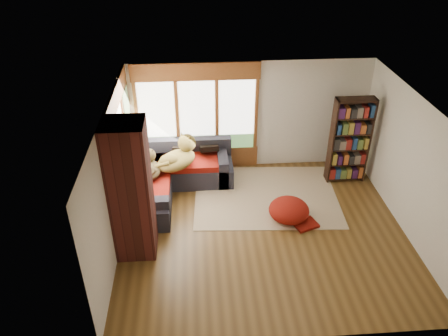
# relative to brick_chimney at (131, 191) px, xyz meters

# --- Properties ---
(floor) EXTENTS (5.50, 5.50, 0.00)m
(floor) POSITION_rel_brick_chimney_xyz_m (2.40, 0.35, -1.30)
(floor) COLOR #513616
(floor) RESTS_ON ground
(ceiling) EXTENTS (5.50, 5.50, 0.00)m
(ceiling) POSITION_rel_brick_chimney_xyz_m (2.40, 0.35, 1.30)
(ceiling) COLOR white
(wall_back) EXTENTS (5.50, 0.04, 2.60)m
(wall_back) POSITION_rel_brick_chimney_xyz_m (2.40, 2.85, 0.00)
(wall_back) COLOR silver
(wall_back) RESTS_ON ground
(wall_front) EXTENTS (5.50, 0.04, 2.60)m
(wall_front) POSITION_rel_brick_chimney_xyz_m (2.40, -2.15, 0.00)
(wall_front) COLOR silver
(wall_front) RESTS_ON ground
(wall_left) EXTENTS (0.04, 5.00, 2.60)m
(wall_left) POSITION_rel_brick_chimney_xyz_m (-0.35, 0.35, 0.00)
(wall_left) COLOR silver
(wall_left) RESTS_ON ground
(wall_right) EXTENTS (0.04, 5.00, 2.60)m
(wall_right) POSITION_rel_brick_chimney_xyz_m (5.15, 0.35, 0.00)
(wall_right) COLOR silver
(wall_right) RESTS_ON ground
(windows_back) EXTENTS (2.82, 0.10, 1.90)m
(windows_back) POSITION_rel_brick_chimney_xyz_m (1.20, 2.82, 0.05)
(windows_back) COLOR brown
(windows_back) RESTS_ON wall_back
(windows_left) EXTENTS (0.10, 2.62, 1.90)m
(windows_left) POSITION_rel_brick_chimney_xyz_m (-0.32, 1.55, 0.05)
(windows_left) COLOR brown
(windows_left) RESTS_ON wall_left
(roller_blind) EXTENTS (0.03, 0.72, 0.90)m
(roller_blind) POSITION_rel_brick_chimney_xyz_m (-0.29, 2.38, 0.45)
(roller_blind) COLOR #6E8C5D
(roller_blind) RESTS_ON wall_left
(brick_chimney) EXTENTS (0.70, 0.70, 2.60)m
(brick_chimney) POSITION_rel_brick_chimney_xyz_m (0.00, 0.00, 0.00)
(brick_chimney) COLOR #471914
(brick_chimney) RESTS_ON ground
(sectional_sofa) EXTENTS (2.20, 2.20, 0.80)m
(sectional_sofa) POSITION_rel_brick_chimney_xyz_m (0.45, 2.05, -1.00)
(sectional_sofa) COLOR black
(sectional_sofa) RESTS_ON ground
(area_rug) EXTENTS (3.22, 2.54, 0.01)m
(area_rug) POSITION_rel_brick_chimney_xyz_m (2.63, 1.50, -1.29)
(area_rug) COLOR beige
(area_rug) RESTS_ON ground
(bookshelf) EXTENTS (0.86, 0.29, 2.01)m
(bookshelf) POSITION_rel_brick_chimney_xyz_m (4.54, 2.04, -0.29)
(bookshelf) COLOR black
(bookshelf) RESTS_ON ground
(pouf) EXTENTS (0.92, 0.92, 0.44)m
(pouf) POSITION_rel_brick_chimney_xyz_m (2.97, 0.67, -1.07)
(pouf) COLOR maroon
(pouf) RESTS_ON area_rug
(dog_tan) EXTENTS (1.12, 1.14, 0.56)m
(dog_tan) POSITION_rel_brick_chimney_xyz_m (0.77, 1.94, -0.48)
(dog_tan) COLOR olive
(dog_tan) RESTS_ON sectional_sofa
(dog_brindle) EXTENTS (0.51, 0.78, 0.41)m
(dog_brindle) POSITION_rel_brick_chimney_xyz_m (0.16, 1.66, -0.56)
(dog_brindle) COLOR #2F2618
(dog_brindle) RESTS_ON sectional_sofa
(throw_pillows) EXTENTS (1.98, 1.68, 0.45)m
(throw_pillows) POSITION_rel_brick_chimney_xyz_m (0.53, 2.10, -0.55)
(throw_pillows) COLOR black
(throw_pillows) RESTS_ON sectional_sofa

